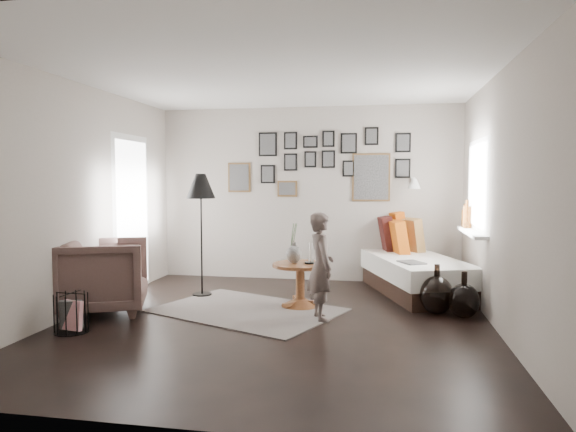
% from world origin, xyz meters
% --- Properties ---
extents(ground, '(4.80, 4.80, 0.00)m').
position_xyz_m(ground, '(0.00, 0.00, 0.00)').
color(ground, black).
rests_on(ground, ground).
extents(wall_back, '(4.50, 0.00, 4.50)m').
position_xyz_m(wall_back, '(0.00, 2.40, 1.30)').
color(wall_back, '#AAA095').
rests_on(wall_back, ground).
extents(wall_front, '(4.50, 0.00, 4.50)m').
position_xyz_m(wall_front, '(0.00, -2.40, 1.30)').
color(wall_front, '#AAA095').
rests_on(wall_front, ground).
extents(wall_left, '(0.00, 4.80, 4.80)m').
position_xyz_m(wall_left, '(-2.25, 0.00, 1.30)').
color(wall_left, '#AAA095').
rests_on(wall_left, ground).
extents(wall_right, '(0.00, 4.80, 4.80)m').
position_xyz_m(wall_right, '(2.25, 0.00, 1.30)').
color(wall_right, '#AAA095').
rests_on(wall_right, ground).
extents(ceiling, '(4.80, 4.80, 0.00)m').
position_xyz_m(ceiling, '(0.00, 0.00, 2.60)').
color(ceiling, white).
rests_on(ceiling, wall_back).
extents(door_left, '(0.00, 2.14, 2.14)m').
position_xyz_m(door_left, '(-2.23, 1.20, 1.05)').
color(door_left, white).
rests_on(door_left, wall_left).
extents(window_right, '(0.15, 1.32, 1.30)m').
position_xyz_m(window_right, '(2.18, 1.34, 0.93)').
color(window_right, white).
rests_on(window_right, wall_right).
extents(gallery_wall, '(2.74, 0.03, 1.08)m').
position_xyz_m(gallery_wall, '(0.29, 2.38, 1.74)').
color(gallery_wall, brown).
rests_on(gallery_wall, wall_back).
extents(wall_sconce, '(0.18, 0.36, 0.16)m').
position_xyz_m(wall_sconce, '(1.55, 2.13, 1.46)').
color(wall_sconce, white).
rests_on(wall_sconce, wall_back).
extents(rug, '(2.39, 2.07, 0.01)m').
position_xyz_m(rug, '(-0.42, 0.42, 0.01)').
color(rug, '#B6A9A0').
rests_on(rug, ground).
extents(pedestal_table, '(0.66, 0.66, 0.52)m').
position_xyz_m(pedestal_table, '(0.16, 0.72, 0.24)').
color(pedestal_table, brown).
rests_on(pedestal_table, ground).
extents(vase, '(0.19, 0.19, 0.47)m').
position_xyz_m(vase, '(0.08, 0.74, 0.67)').
color(vase, black).
rests_on(vase, pedestal_table).
extents(candles, '(0.11, 0.11, 0.25)m').
position_xyz_m(candles, '(0.27, 0.72, 0.64)').
color(candles, black).
rests_on(candles, pedestal_table).
extents(daybed, '(1.56, 2.32, 1.06)m').
position_xyz_m(daybed, '(1.53, 1.85, 0.32)').
color(daybed, black).
rests_on(daybed, ground).
extents(magazine_on_daybed, '(0.36, 0.40, 0.02)m').
position_xyz_m(magazine_on_daybed, '(1.48, 1.20, 0.49)').
color(magazine_on_daybed, black).
rests_on(magazine_on_daybed, daybed).
extents(armchair, '(1.19, 1.18, 0.84)m').
position_xyz_m(armchair, '(-2.00, 0.07, 0.42)').
color(armchair, brown).
rests_on(armchair, ground).
extents(armchair_cushion, '(0.49, 0.50, 0.17)m').
position_xyz_m(armchair_cushion, '(-1.99, 0.12, 0.48)').
color(armchair_cushion, white).
rests_on(armchair_cushion, armchair).
extents(floor_lamp, '(0.37, 0.37, 1.59)m').
position_xyz_m(floor_lamp, '(-1.20, 1.07, 1.37)').
color(floor_lamp, black).
rests_on(floor_lamp, ground).
extents(magazine_basket, '(0.33, 0.33, 0.39)m').
position_xyz_m(magazine_basket, '(-1.92, -0.71, 0.19)').
color(magazine_basket, black).
rests_on(magazine_basket, ground).
extents(demijohn_large, '(0.38, 0.38, 0.57)m').
position_xyz_m(demijohn_large, '(1.72, 0.65, 0.22)').
color(demijohn_large, black).
rests_on(demijohn_large, ground).
extents(demijohn_small, '(0.33, 0.33, 0.52)m').
position_xyz_m(demijohn_small, '(2.00, 0.53, 0.19)').
color(demijohn_small, black).
rests_on(demijohn_small, ground).
extents(child, '(0.42, 0.50, 1.17)m').
position_xyz_m(child, '(0.47, 0.19, 0.58)').
color(child, brown).
rests_on(child, ground).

